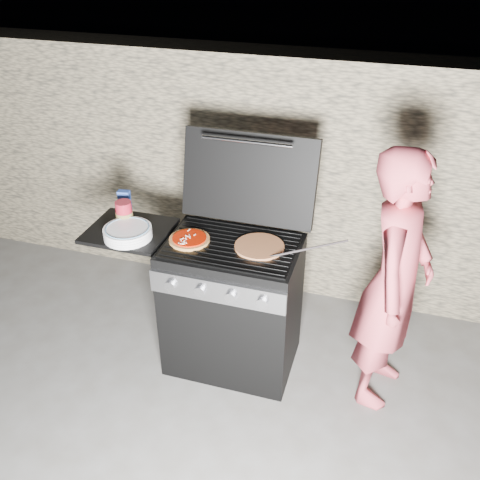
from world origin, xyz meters
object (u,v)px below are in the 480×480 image
(gas_grill, at_px, (196,298))
(pizza_topped, at_px, (189,239))
(sauce_jar, at_px, (124,213))
(person, at_px, (395,283))

(gas_grill, xyz_separation_m, pizza_topped, (-0.00, -0.03, 0.47))
(gas_grill, distance_m, sauce_jar, 0.70)
(gas_grill, xyz_separation_m, sauce_jar, (-0.47, 0.04, 0.53))
(gas_grill, height_order, person, person)
(pizza_topped, bearing_deg, sauce_jar, 170.30)
(person, bearing_deg, pizza_topped, 103.67)
(pizza_topped, distance_m, person, 1.21)
(gas_grill, distance_m, person, 1.25)
(gas_grill, distance_m, pizza_topped, 0.47)
(pizza_topped, height_order, person, person)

